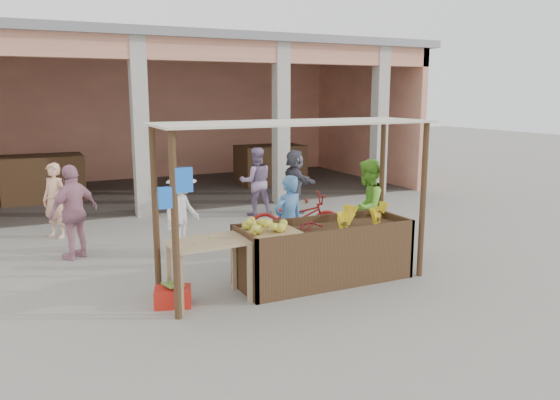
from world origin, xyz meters
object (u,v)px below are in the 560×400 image
fruit_stall (324,255)px  motorcycle (296,218)px  side_table (208,251)px  vendor_green (367,205)px  vendor_blue (288,219)px  red_crate (173,297)px

fruit_stall → motorcycle: bearing=74.3°
side_table → vendor_green: (3.13, 0.86, 0.18)m
vendor_green → motorcycle: 1.49m
fruit_stall → motorcycle: motorcycle is taller
vendor_green → motorcycle: size_ratio=0.94×
side_table → vendor_blue: 1.83m
red_crate → motorcycle: 3.55m
vendor_green → vendor_blue: bearing=-31.0°
vendor_blue → vendor_green: bearing=168.1°
vendor_blue → motorcycle: (0.77, 1.24, -0.31)m
side_table → vendor_green: size_ratio=0.61×
side_table → vendor_green: 3.26m
red_crate → fruit_stall: bearing=17.0°
vendor_blue → vendor_green: (1.52, 0.01, 0.08)m
fruit_stall → vendor_blue: (-0.19, 0.80, 0.40)m
side_table → motorcycle: bearing=37.6°
motorcycle → vendor_green: bearing=-133.7°
motorcycle → side_table: bearing=146.1°
red_crate → motorcycle: (2.87, 2.05, 0.37)m
fruit_stall → side_table: (-1.81, -0.05, 0.30)m
fruit_stall → side_table: 1.84m
fruit_stall → vendor_green: vendor_green is taller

